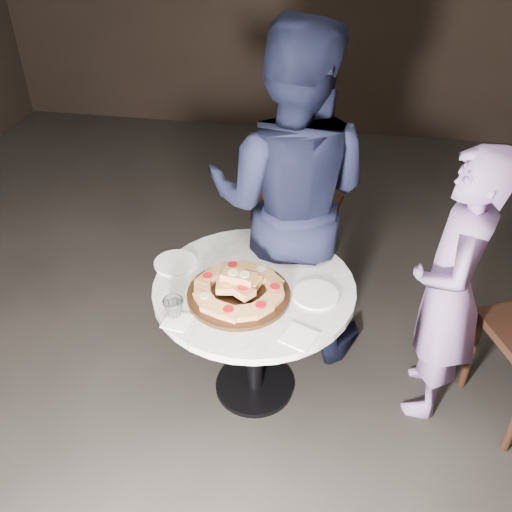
# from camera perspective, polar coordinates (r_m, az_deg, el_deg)

# --- Properties ---
(floor) EXTENTS (7.00, 7.00, 0.00)m
(floor) POSITION_cam_1_polar(r_m,az_deg,el_deg) (3.10, -1.19, -14.06)
(floor) COLOR black
(floor) RESTS_ON ground
(table) EXTENTS (1.09, 1.09, 0.71)m
(table) POSITION_cam_1_polar(r_m,az_deg,el_deg) (2.74, -0.18, -5.03)
(table) COLOR black
(table) RESTS_ON ground
(serving_board) EXTENTS (0.62, 0.62, 0.02)m
(serving_board) POSITION_cam_1_polar(r_m,az_deg,el_deg) (2.59, -1.74, -3.86)
(serving_board) COLOR black
(serving_board) RESTS_ON table
(focaccia_pile) EXTENTS (0.42, 0.42, 0.11)m
(focaccia_pile) POSITION_cam_1_polar(r_m,az_deg,el_deg) (2.56, -1.70, -3.10)
(focaccia_pile) COLOR #C4844C
(focaccia_pile) RESTS_ON serving_board
(plate_left) EXTENTS (0.22, 0.22, 0.01)m
(plate_left) POSITION_cam_1_polar(r_m,az_deg,el_deg) (2.81, -8.04, -0.68)
(plate_left) COLOR white
(plate_left) RESTS_ON table
(plate_right) EXTENTS (0.25, 0.25, 0.01)m
(plate_right) POSITION_cam_1_polar(r_m,az_deg,el_deg) (2.61, 6.01, -3.87)
(plate_right) COLOR white
(plate_right) RESTS_ON table
(water_glass) EXTENTS (0.09, 0.09, 0.08)m
(water_glass) POSITION_cam_1_polar(r_m,az_deg,el_deg) (2.49, -8.24, -5.13)
(water_glass) COLOR silver
(water_glass) RESTS_ON table
(napkin_near) EXTENTS (0.12, 0.12, 0.01)m
(napkin_near) POSITION_cam_1_polar(r_m,az_deg,el_deg) (2.49, -7.93, -6.47)
(napkin_near) COLOR white
(napkin_near) RESTS_ON table
(napkin_far) EXTENTS (0.17, 0.17, 0.01)m
(napkin_far) POSITION_cam_1_polar(r_m,az_deg,el_deg) (2.40, 4.32, -8.07)
(napkin_far) COLOR white
(napkin_far) RESTS_ON table
(chair_far) EXTENTS (0.55, 0.57, 0.99)m
(chair_far) POSITION_cam_1_polar(r_m,az_deg,el_deg) (3.52, 3.83, 5.13)
(chair_far) COLOR black
(chair_far) RESTS_ON ground
(diner_navy) EXTENTS (0.93, 0.75, 1.81)m
(diner_navy) POSITION_cam_1_polar(r_m,az_deg,el_deg) (2.92, 3.36, 5.67)
(diner_navy) COLOR black
(diner_navy) RESTS_ON ground
(diner_teal) EXTENTS (0.41, 0.56, 1.44)m
(diner_teal) POSITION_cam_1_polar(r_m,az_deg,el_deg) (2.75, 18.74, -3.33)
(diner_teal) COLOR #8066A1
(diner_teal) RESTS_ON ground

